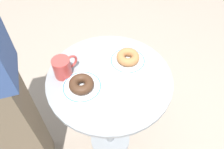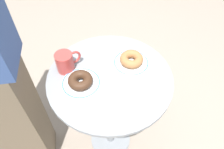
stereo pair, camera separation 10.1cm
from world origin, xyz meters
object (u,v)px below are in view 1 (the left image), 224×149
Objects in this scene: plate_left at (82,87)px; paper_napkin at (127,102)px; cafe_table at (110,101)px; plate_right at (128,61)px; donut_chocolate at (81,84)px; donut_cinnamon at (128,57)px; coffee_mug at (63,67)px.

paper_napkin is at bearing -63.15° from plate_left.
cafe_table is 0.25m from plate_right.
cafe_table is 0.28m from donut_chocolate.
donut_chocolate is 0.98× the size of donut_cinnamon.
donut_cinnamon is (0.27, -0.02, 0.03)m from plate_left.
coffee_mug is (-0.29, 0.14, 0.04)m from plate_right.
coffee_mug is (-0.02, 0.12, 0.04)m from plate_left.
coffee_mug reaches higher than cafe_table.
cafe_table is at bearing -12.37° from donut_chocolate.
coffee_mug is (-0.29, 0.14, 0.02)m from donut_cinnamon.
cafe_table is at bearing -46.14° from coffee_mug.
donut_chocolate is 0.89× the size of coffee_mug.
plate_right is at bearing 44.76° from paper_napkin.
cafe_table is 4.08× the size of plate_right.
plate_right is at bearing -3.28° from donut_chocolate.
plate_right is at bearing -26.40° from coffee_mug.
donut_cinnamon reaches higher than plate_right.
cafe_table is 5.65× the size of coffee_mug.
cafe_table is 4.01× the size of plate_left.
donut_cinnamon is 0.32m from coffee_mug.
donut_chocolate is (-0.00, -0.00, 0.03)m from plate_left.
cafe_table is 6.26× the size of donut_cinnamon.
cafe_table is 0.27m from paper_napkin.
donut_cinnamon is (0.28, -0.02, -0.00)m from donut_chocolate.
coffee_mug is at bearing 109.70° from paper_napkin.
paper_napkin is (-0.17, -0.17, -0.00)m from plate_right.
cafe_table is 5.28× the size of paper_napkin.
donut_cinnamon is at bearing 176.42° from plate_right.
plate_right is 0.25m from paper_napkin.
coffee_mug is (-0.01, 0.13, 0.02)m from donut_chocolate.
plate_left is at bearing 175.76° from donut_cinnamon.
coffee_mug is at bearing 153.60° from donut_cinnamon.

